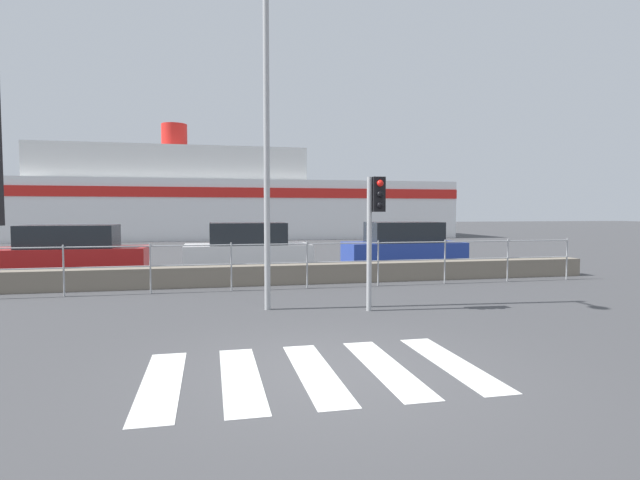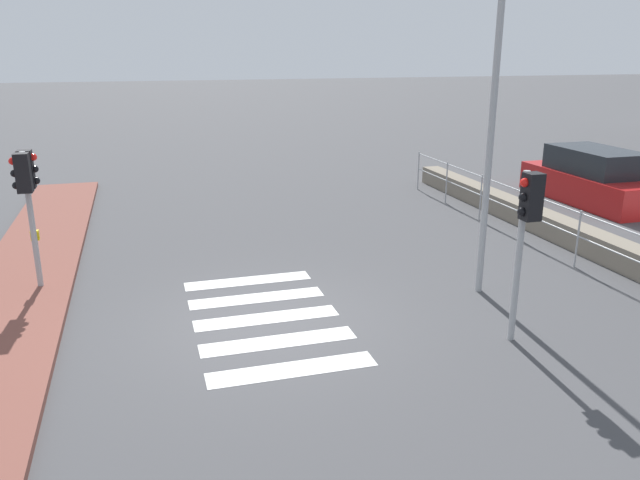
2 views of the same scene
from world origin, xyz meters
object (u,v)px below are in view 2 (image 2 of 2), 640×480
at_px(parked_car_red, 593,179).
at_px(streetlamp, 489,59).
at_px(traffic_light_far, 526,220).
at_px(traffic_light_near, 27,184).

bearing_deg(parked_car_red, streetlamp, -52.21).
xyz_separation_m(traffic_light_far, parked_car_red, (-7.37, 7.28, -1.28)).
relative_size(traffic_light_near, parked_car_red, 0.57).
bearing_deg(parked_car_red, traffic_light_far, -44.65).
bearing_deg(traffic_light_near, traffic_light_far, 59.47).
bearing_deg(parked_car_red, traffic_light_near, -77.81).
height_order(traffic_light_far, parked_car_red, traffic_light_far).
relative_size(traffic_light_far, parked_car_red, 0.58).
bearing_deg(traffic_light_far, parked_car_red, 135.35).
height_order(streetlamp, parked_car_red, streetlamp).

